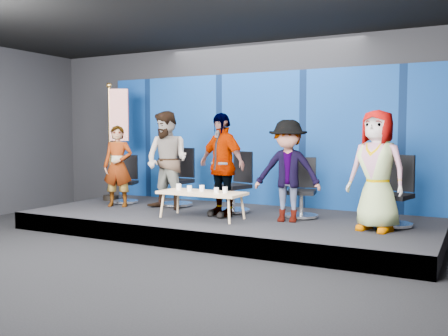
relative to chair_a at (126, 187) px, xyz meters
The scene contains 21 objects.
ground 3.84m from the chair_a, 49.17° to the right, with size 10.00×10.00×0.00m, color black.
room_walls 4.20m from the chair_a, 49.17° to the right, with size 10.02×8.02×3.51m.
riser 2.55m from the chair_a, ahead, with size 7.00×3.00×0.30m, color black.
backdrop 2.88m from the chair_a, 23.55° to the left, with size 7.00×0.08×2.60m, color navy.
chair_a is the anchor object (origin of this frame).
panelist_a 0.68m from the chair_a, 68.16° to the right, with size 0.57×0.37×1.56m, color black.
chair_b 1.17m from the chair_a, ahead, with size 0.69×0.69×1.12m.
panelist_b 1.42m from the chair_a, 15.41° to the right, with size 0.88×0.69×1.82m, color black.
chair_c 2.49m from the chair_a, ahead, with size 0.78×0.78×1.09m.
panelist_c 2.59m from the chair_a, 12.23° to the right, with size 1.03×0.43×1.76m, color black.
chair_d 3.73m from the chair_a, ahead, with size 0.66×0.66×1.01m.
panelist_d 3.72m from the chair_a, ahead, with size 1.05×0.60×1.63m, color black.
chair_e 5.24m from the chair_a, ahead, with size 0.74×0.74×1.08m.
panelist_e 5.12m from the chair_a, ahead, with size 0.86×0.56×1.75m, color black.
coffee_table 2.45m from the chair_a, 20.96° to the right, with size 1.46×0.64×0.45m.
mug_a 2.01m from the chair_a, 24.99° to the right, with size 0.09×0.09×0.10m, color white.
mug_b 2.29m from the chair_a, 24.13° to the right, with size 0.08×0.08×0.10m, color white.
mug_c 2.41m from the chair_a, 19.99° to the right, with size 0.09×0.09×0.10m, color white.
mug_d 2.76m from the chair_a, 19.86° to the right, with size 0.08×0.08×0.09m, color white.
mug_e 2.84m from the chair_a, 17.43° to the right, with size 0.08×0.08×0.10m, color white.
flag_stand 1.10m from the chair_a, 152.77° to the left, with size 0.55×0.34×2.46m.
Camera 1 is at (3.93, -5.13, 1.73)m, focal length 40.00 mm.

